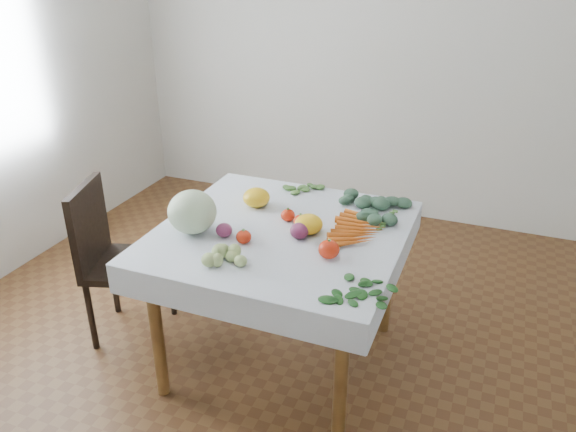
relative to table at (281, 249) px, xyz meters
name	(u,v)px	position (x,y,z in m)	size (l,w,h in m)	color
ground	(282,358)	(0.00, 0.00, -0.65)	(4.00, 4.00, 0.00)	brown
back_wall	(386,39)	(0.00, 2.00, 0.70)	(4.00, 0.04, 2.70)	silver
table	(281,249)	(0.00, 0.00, 0.00)	(1.00, 1.00, 0.75)	brown
tablecloth	(281,230)	(0.00, 0.00, 0.10)	(1.12, 1.12, 0.01)	white
chair	(111,252)	(-0.93, -0.10, -0.15)	(0.50, 0.50, 0.87)	black
cabbage	(192,212)	(-0.37, -0.16, 0.20)	(0.22, 0.22, 0.20)	#B7C8A7
tomato_a	(300,221)	(0.07, 0.06, 0.13)	(0.07, 0.07, 0.06)	red
tomato_b	(288,215)	(-0.01, 0.10, 0.13)	(0.07, 0.07, 0.06)	red
tomato_c	(244,237)	(-0.11, -0.18, 0.13)	(0.07, 0.07, 0.06)	red
tomato_d	(329,249)	(0.29, -0.17, 0.14)	(0.09, 0.09, 0.08)	red
heirloom_back	(256,197)	(-0.22, 0.20, 0.15)	(0.14, 0.14, 0.10)	yellow
heirloom_front	(309,224)	(0.13, 0.02, 0.15)	(0.13, 0.13, 0.09)	yellow
onion_a	(224,230)	(-0.22, -0.16, 0.13)	(0.08, 0.08, 0.06)	#56183C
onion_b	(299,231)	(0.11, -0.05, 0.14)	(0.09, 0.09, 0.07)	#56183C
tomatillo_cluster	(228,257)	(-0.09, -0.36, 0.13)	(0.15, 0.14, 0.05)	#93B065
carrot_bunch	(358,229)	(0.34, 0.11, 0.12)	(0.23, 0.40, 0.03)	orange
kale_bunch	(368,209)	(0.33, 0.33, 0.12)	(0.37, 0.28, 0.04)	#3D644C
basil_bunch	(360,290)	(0.48, -0.37, 0.11)	(0.29, 0.20, 0.01)	#174A17
dill_bunch	(300,188)	(-0.09, 0.48, 0.11)	(0.19, 0.19, 0.02)	#417134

